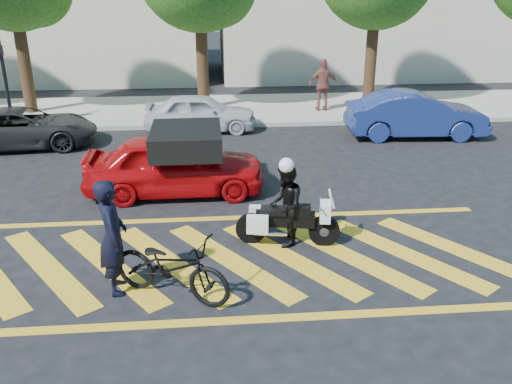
{
  "coord_description": "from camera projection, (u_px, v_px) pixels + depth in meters",
  "views": [
    {
      "loc": [
        0.17,
        -8.87,
        4.9
      ],
      "look_at": [
        1.03,
        0.76,
        1.05
      ],
      "focal_mm": 38.0,
      "sensor_mm": 36.0,
      "label": 1
    }
  ],
  "objects": [
    {
      "name": "ground",
      "position": [
        204.0,
        262.0,
        10.01
      ],
      "size": [
        90.0,
        90.0,
        0.0
      ],
      "primitive_type": "plane",
      "color": "black",
      "rests_on": "ground"
    },
    {
      "name": "sidewalk",
      "position": [
        204.0,
        110.0,
        21.09
      ],
      "size": [
        60.0,
        5.0,
        0.15
      ],
      "primitive_type": "cube",
      "color": "#9E998E",
      "rests_on": "ground"
    },
    {
      "name": "crosswalk",
      "position": [
        202.0,
        262.0,
        10.0
      ],
      "size": [
        12.33,
        4.0,
        0.01
      ],
      "color": "gold",
      "rests_on": "ground"
    },
    {
      "name": "signal_pole",
      "position": [
        4.0,
        74.0,
        17.77
      ],
      "size": [
        0.28,
        0.43,
        3.2
      ],
      "color": "black",
      "rests_on": "ground"
    },
    {
      "name": "officer_bike",
      "position": [
        112.0,
        237.0,
        8.75
      ],
      "size": [
        0.6,
        0.8,
        1.97
      ],
      "primitive_type": "imported",
      "rotation": [
        0.0,
        0.0,
        1.77
      ],
      "color": "black",
      "rests_on": "ground"
    },
    {
      "name": "bicycle",
      "position": [
        171.0,
        267.0,
        8.72
      ],
      "size": [
        2.21,
        1.65,
        1.11
      ],
      "primitive_type": "imported",
      "rotation": [
        0.0,
        0.0,
        1.08
      ],
      "color": "black",
      "rests_on": "ground"
    },
    {
      "name": "police_motorcycle",
      "position": [
        286.0,
        221.0,
        10.51
      ],
      "size": [
        2.03,
        0.77,
        0.9
      ],
      "rotation": [
        0.0,
        0.0,
        -0.17
      ],
      "color": "black",
      "rests_on": "ground"
    },
    {
      "name": "officer_moto",
      "position": [
        286.0,
        205.0,
        10.38
      ],
      "size": [
        0.75,
        0.89,
        1.64
      ],
      "primitive_type": "imported",
      "rotation": [
        0.0,
        0.0,
        -1.74
      ],
      "color": "black",
      "rests_on": "ground"
    },
    {
      "name": "red_convertible",
      "position": [
        175.0,
        165.0,
        12.92
      ],
      "size": [
        4.27,
        1.74,
        1.45
      ],
      "primitive_type": "imported",
      "rotation": [
        0.0,
        0.0,
        1.58
      ],
      "color": "#B0080B",
      "rests_on": "ground"
    },
    {
      "name": "parked_mid_left",
      "position": [
        23.0,
        128.0,
        16.56
      ],
      "size": [
        4.52,
        2.43,
        1.21
      ],
      "primitive_type": "imported",
      "rotation": [
        0.0,
        0.0,
        1.67
      ],
      "color": "black",
      "rests_on": "ground"
    },
    {
      "name": "parked_mid_right",
      "position": [
        200.0,
        113.0,
        18.27
      ],
      "size": [
        3.78,
        1.63,
        1.27
      ],
      "primitive_type": "imported",
      "rotation": [
        0.0,
        0.0,
        1.54
      ],
      "color": "silver",
      "rests_on": "ground"
    },
    {
      "name": "parked_right",
      "position": [
        416.0,
        115.0,
        17.56
      ],
      "size": [
        4.54,
        1.82,
        1.47
      ],
      "primitive_type": "imported",
      "rotation": [
        0.0,
        0.0,
        1.51
      ],
      "color": "navy",
      "rests_on": "ground"
    },
    {
      "name": "pedestrian_right",
      "position": [
        323.0,
        85.0,
        20.37
      ],
      "size": [
        1.14,
        0.49,
        1.93
      ],
      "primitive_type": "imported",
      "rotation": [
        0.0,
        0.0,
        3.16
      ],
      "color": "brown",
      "rests_on": "sidewalk"
    }
  ]
}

